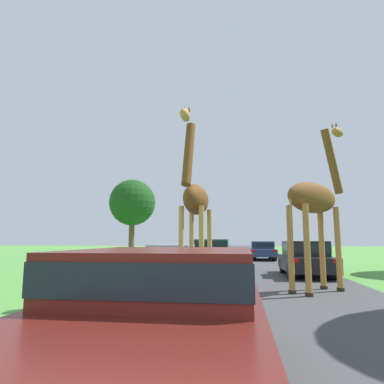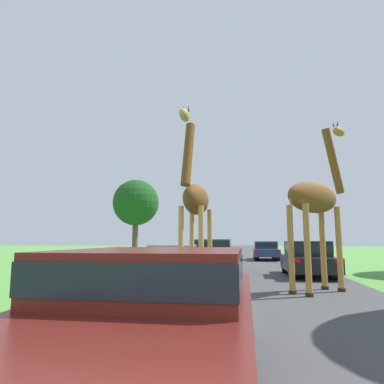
# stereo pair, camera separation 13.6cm
# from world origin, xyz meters

# --- Properties ---
(road) EXTENTS (7.49, 120.00, 0.00)m
(road) POSITION_xyz_m (0.00, 30.00, 0.00)
(road) COLOR #424244
(road) RESTS_ON ground
(giraffe_near_road) EXTENTS (0.83, 2.56, 4.94)m
(giraffe_near_road) POSITION_xyz_m (-1.43, 9.92, 2.53)
(giraffe_near_road) COLOR tan
(giraffe_near_road) RESTS_ON ground
(giraffe_companion) EXTENTS (2.37, 2.36, 5.24)m
(giraffe_companion) POSITION_xyz_m (1.99, 10.72, 2.56)
(giraffe_companion) COLOR #B77F3D
(giraffe_companion) RESTS_ON ground
(car_lead_maroon) EXTENTS (1.83, 4.61, 1.37)m
(car_lead_maroon) POSITION_xyz_m (-0.91, 3.80, 0.75)
(car_lead_maroon) COLOR #561914
(car_lead_maroon) RESTS_ON ground
(car_queue_right) EXTENTS (1.93, 4.09, 1.48)m
(car_queue_right) POSITION_xyz_m (-1.70, 18.24, 0.77)
(car_queue_right) COLOR #144C28
(car_queue_right) RESTS_ON ground
(car_queue_left) EXTENTS (1.75, 4.45, 1.34)m
(car_queue_left) POSITION_xyz_m (1.37, 26.44, 0.73)
(car_queue_left) COLOR navy
(car_queue_left) RESTS_ON ground
(car_far_ahead) EXTENTS (1.81, 4.00, 1.40)m
(car_far_ahead) POSITION_xyz_m (2.43, 15.18, 0.73)
(car_far_ahead) COLOR black
(car_far_ahead) RESTS_ON ground
(car_verge_right) EXTENTS (1.77, 4.18, 1.26)m
(car_verge_right) POSITION_xyz_m (-2.87, 13.73, 0.67)
(car_verge_right) COLOR gray
(car_verge_right) RESTS_ON ground
(tree_far_right) EXTENTS (4.44, 4.44, 7.26)m
(tree_far_right) POSITION_xyz_m (-10.55, 32.20, 5.00)
(tree_far_right) COLOR brown
(tree_far_right) RESTS_ON ground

